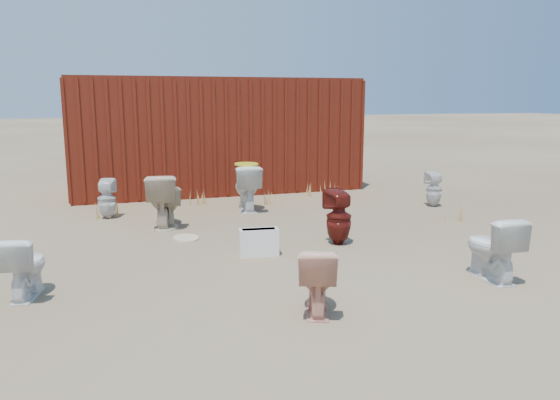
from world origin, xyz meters
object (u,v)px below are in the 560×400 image
object	(u,v)px
toilet_back_beige_right	(162,200)
loose_tank	(259,242)
toilet_front_pink	(317,279)
toilet_front_c	(492,248)
shipping_container	(215,134)
toilet_back_beige_left	(168,205)
toilet_back_e	(434,189)
toilet_front_maroon	(339,217)
toilet_back_a	(107,199)
toilet_back_yellowlid	(247,188)
toilet_front_a	(24,266)

from	to	relation	value
toilet_back_beige_right	loose_tank	xyz separation A→B (m)	(0.99, -2.02, -0.24)
toilet_front_pink	toilet_front_c	bearing A→B (deg)	-152.06
shipping_container	toilet_back_beige_left	xyz separation A→B (m)	(-1.45, -3.31, -0.88)
toilet_front_pink	toilet_back_e	distance (m)	5.68
toilet_front_maroon	toilet_back_beige_left	distance (m)	2.83
shipping_container	loose_tank	xyz separation A→B (m)	(-0.55, -5.40, -1.02)
toilet_back_beige_left	toilet_back_a	bearing A→B (deg)	-42.66
toilet_front_maroon	toilet_back_yellowlid	world-z (taller)	toilet_back_yellowlid
toilet_front_c	toilet_back_e	size ratio (longest dim) A/B	1.12
toilet_front_a	toilet_front_c	size ratio (longest dim) A/B	0.89
loose_tank	toilet_front_c	bearing A→B (deg)	-30.50
shipping_container	toilet_front_a	distance (m)	6.93
toilet_front_a	toilet_front_maroon	size ratio (longest dim) A/B	0.84
toilet_back_yellowlid	loose_tank	world-z (taller)	toilet_back_yellowlid
toilet_front_a	toilet_back_e	world-z (taller)	toilet_back_e
toilet_front_pink	toilet_back_beige_left	distance (m)	4.17
toilet_front_maroon	loose_tank	size ratio (longest dim) A/B	1.53
toilet_front_c	toilet_back_yellowlid	world-z (taller)	toilet_back_yellowlid
toilet_front_c	toilet_front_maroon	xyz separation A→B (m)	(-1.00, 1.90, 0.02)
toilet_front_maroon	toilet_back_a	distance (m)	4.05
toilet_back_a	toilet_back_yellowlid	size ratio (longest dim) A/B	0.81
toilet_front_a	toilet_front_c	xyz separation A→B (m)	(4.86, -1.03, 0.04)
toilet_back_beige_right	toilet_front_c	bearing A→B (deg)	139.83
toilet_back_a	toilet_back_e	world-z (taller)	toilet_back_a
toilet_front_maroon	toilet_back_e	xyz separation A→B (m)	(2.78, 1.88, -0.06)
toilet_front_a	toilet_back_yellowlid	size ratio (longest dim) A/B	0.79
toilet_back_beige_right	shipping_container	bearing A→B (deg)	-105.12
toilet_front_c	toilet_front_a	bearing A→B (deg)	-10.09
toilet_front_a	toilet_back_beige_right	distance (m)	3.18
toilet_front_c	toilet_back_yellowlid	xyz separation A→B (m)	(-1.61, 4.51, 0.05)
toilet_back_e	toilet_front_a	bearing A→B (deg)	29.38
toilet_back_yellowlid	toilet_back_e	distance (m)	3.48
toilet_front_a	toilet_front_pink	size ratio (longest dim) A/B	0.99
toilet_back_e	loose_tank	xyz separation A→B (m)	(-3.98, -2.07, -0.15)
toilet_front_pink	toilet_front_c	size ratio (longest dim) A/B	0.90
shipping_container	toilet_back_e	bearing A→B (deg)	-44.13
toilet_back_beige_left	toilet_back_beige_right	bearing A→B (deg)	38.59
toilet_front_a	toilet_back_yellowlid	bearing A→B (deg)	-119.83
loose_tank	toilet_back_e	bearing A→B (deg)	34.81
shipping_container	toilet_front_pink	world-z (taller)	shipping_container
toilet_back_a	toilet_back_e	bearing A→B (deg)	-173.55
toilet_back_beige_right	loose_tank	world-z (taller)	toilet_back_beige_right
toilet_front_a	toilet_back_a	world-z (taller)	toilet_back_a
toilet_front_maroon	shipping_container	bearing A→B (deg)	-93.41
toilet_front_pink	toilet_back_e	size ratio (longest dim) A/B	1.00
toilet_front_c	toilet_front_pink	bearing A→B (deg)	8.78
toilet_back_beige_left	loose_tank	xyz separation A→B (m)	(0.90, -2.09, -0.14)
toilet_back_beige_left	toilet_back_yellowlid	size ratio (longest dim) A/B	0.78
toilet_front_maroon	toilet_back_a	xyz separation A→B (m)	(-3.01, 2.71, -0.05)
toilet_front_c	toilet_front_maroon	bearing A→B (deg)	-60.40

